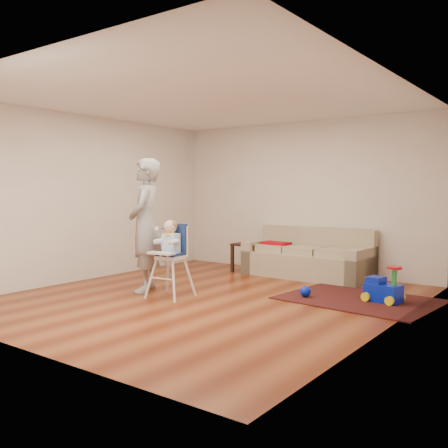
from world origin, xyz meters
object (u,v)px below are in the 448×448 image
Objects in this scene: ride_on_toy at (383,283)px; toy_ball at (305,292)px; adult at (145,225)px; sofa at (307,253)px; high_chair at (170,260)px; side_table at (250,257)px.

toy_ball is (-0.96, -0.35, -0.17)m from ride_on_toy.
adult is (-3.07, -1.32, 0.71)m from ride_on_toy.
sofa is 2.67m from high_chair.
toy_ball is at bearing -37.47° from side_table.
high_chair is 0.74m from adult.
high_chair is at bearing 47.22° from adult.
sofa is 2.87m from adult.
adult reaches higher than high_chair.
toy_ball is at bearing 80.69° from adult.
toy_ball is (0.74, -1.49, -0.33)m from sofa.
toy_ball is 2.48m from adult.
sofa is 1.12m from side_table.
adult is (-1.37, -2.46, 0.56)m from sofa.
side_table is 3.00m from ride_on_toy.
side_table is 0.48× the size of high_chair.
high_chair is at bearing -82.75° from side_table.
sofa is 1.12× the size of adult.
high_chair is at bearing -105.28° from sofa.
ride_on_toy reaches higher than toy_ball.
adult is at bearing -96.28° from side_table.
ride_on_toy is 0.45× the size of high_chair.
high_chair is (0.31, -2.47, 0.26)m from side_table.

